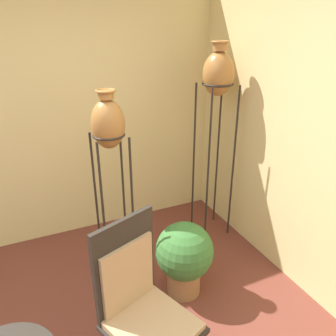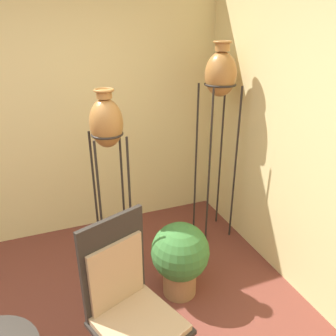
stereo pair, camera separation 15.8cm
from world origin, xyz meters
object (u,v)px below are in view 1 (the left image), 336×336
Objects in this scene: chair at (141,302)px; potted_plant at (184,255)px; vase_stand_tall at (218,79)px; vase_stand_medium at (108,129)px.

chair is 0.82m from potted_plant.
chair is (-1.27, -1.26, -1.06)m from vase_stand_tall.
vase_stand_medium is 1.20m from potted_plant.
potted_plant is (0.43, -0.51, -1.00)m from vase_stand_medium.
chair reaches higher than potted_plant.
vase_stand_tall is at bearing 45.87° from potted_plant.
vase_stand_tall is 1.19× the size of vase_stand_medium.
potted_plant is (-0.70, -0.72, -1.29)m from vase_stand_tall.
vase_stand_tall reaches higher than chair.
vase_stand_tall is at bearing 10.48° from vase_stand_medium.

